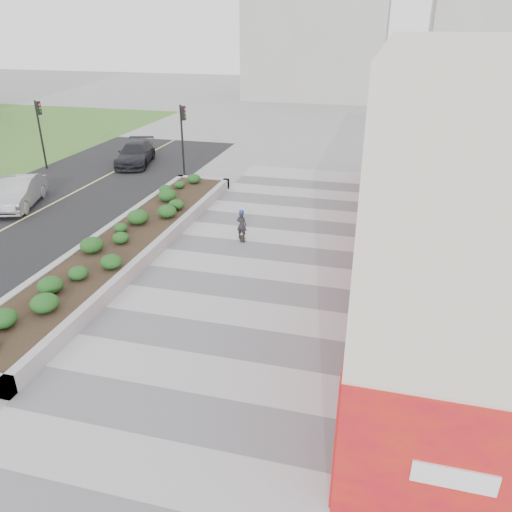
{
  "coord_description": "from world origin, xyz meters",
  "views": [
    {
      "loc": [
        4.29,
        -9.74,
        8.45
      ],
      "look_at": [
        0.33,
        5.4,
        1.1
      ],
      "focal_mm": 35.0,
      "sensor_mm": 36.0,
      "label": 1
    }
  ],
  "objects_px": {
    "car_silver": "(19,193)",
    "traffic_signal_near": "(183,131)",
    "planter": "(128,240)",
    "traffic_signal_far": "(40,125)",
    "skateboarder": "(242,225)",
    "car_dark": "(135,154)"
  },
  "relations": [
    {
      "from": "planter",
      "to": "car_dark",
      "type": "xyz_separation_m",
      "value": [
        -5.98,
        12.42,
        0.28
      ]
    },
    {
      "from": "skateboarder",
      "to": "car_silver",
      "type": "relative_size",
      "value": 0.31
    },
    {
      "from": "car_silver",
      "to": "car_dark",
      "type": "xyz_separation_m",
      "value": [
        1.8,
        9.02,
        -0.02
      ]
    },
    {
      "from": "traffic_signal_far",
      "to": "skateboarder",
      "type": "xyz_separation_m",
      "value": [
        15.16,
        -7.9,
        -2.07
      ]
    },
    {
      "from": "car_silver",
      "to": "traffic_signal_near",
      "type": "bearing_deg",
      "value": 30.97
    },
    {
      "from": "traffic_signal_near",
      "to": "car_silver",
      "type": "xyz_separation_m",
      "value": [
        -6.05,
        -7.1,
        -2.04
      ]
    },
    {
      "from": "car_dark",
      "to": "planter",
      "type": "bearing_deg",
      "value": -79.08
    },
    {
      "from": "car_silver",
      "to": "car_dark",
      "type": "relative_size",
      "value": 0.91
    },
    {
      "from": "traffic_signal_far",
      "to": "skateboarder",
      "type": "relative_size",
      "value": 3.09
    },
    {
      "from": "planter",
      "to": "car_dark",
      "type": "distance_m",
      "value": 13.79
    },
    {
      "from": "traffic_signal_far",
      "to": "car_dark",
      "type": "height_order",
      "value": "traffic_signal_far"
    },
    {
      "from": "planter",
      "to": "traffic_signal_near",
      "type": "height_order",
      "value": "traffic_signal_near"
    },
    {
      "from": "car_silver",
      "to": "planter",
      "type": "bearing_deg",
      "value": -42.18
    },
    {
      "from": "planter",
      "to": "car_silver",
      "type": "xyz_separation_m",
      "value": [
        -7.78,
        3.4,
        0.3
      ]
    },
    {
      "from": "car_silver",
      "to": "car_dark",
      "type": "height_order",
      "value": "car_silver"
    },
    {
      "from": "car_dark",
      "to": "car_silver",
      "type": "bearing_deg",
      "value": -116.07
    },
    {
      "from": "skateboarder",
      "to": "car_silver",
      "type": "height_order",
      "value": "car_silver"
    },
    {
      "from": "planter",
      "to": "traffic_signal_far",
      "type": "height_order",
      "value": "traffic_signal_far"
    },
    {
      "from": "skateboarder",
      "to": "traffic_signal_far",
      "type": "bearing_deg",
      "value": 128.37
    },
    {
      "from": "planter",
      "to": "car_silver",
      "type": "bearing_deg",
      "value": 156.38
    },
    {
      "from": "planter",
      "to": "skateboarder",
      "type": "relative_size",
      "value": 13.23
    },
    {
      "from": "planter",
      "to": "traffic_signal_far",
      "type": "bearing_deg",
      "value": 137.54
    }
  ]
}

